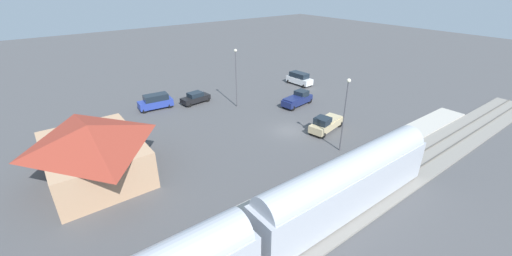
{
  "coord_description": "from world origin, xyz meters",
  "views": [
    {
      "loc": [
        -26.35,
        25.32,
        17.91
      ],
      "look_at": [
        1.57,
        4.21,
        1.0
      ],
      "focal_mm": 22.07,
      "sensor_mm": 36.0,
      "label": 1
    }
  ],
  "objects": [
    {
      "name": "light_pole_lot_center",
      "position": [
        11.03,
        0.7,
        5.39
      ],
      "size": [
        0.44,
        0.44,
        8.7
      ],
      "color": "#515156",
      "rests_on": "ground"
    },
    {
      "name": "suv_blue",
      "position": [
        17.58,
        10.82,
        1.15
      ],
      "size": [
        2.36,
        5.05,
        2.22
      ],
      "color": "#283D9E",
      "rests_on": "ground"
    },
    {
      "name": "railway_track",
      "position": [
        -14.0,
        0.0,
        0.09
      ],
      "size": [
        4.8,
        70.0,
        0.3
      ],
      "color": "gray",
      "rests_on": "ground"
    },
    {
      "name": "sedan_black",
      "position": [
        16.12,
        5.05,
        0.88
      ],
      "size": [
        2.35,
        4.68,
        1.74
      ],
      "color": "black",
      "rests_on": "ground"
    },
    {
      "name": "platform",
      "position": [
        -10.0,
        0.0,
        0.15
      ],
      "size": [
        3.2,
        46.0,
        0.3
      ],
      "color": "#B7B2A8",
      "rests_on": "ground"
    },
    {
      "name": "suv_white",
      "position": [
        13.13,
        -14.43,
        1.15
      ],
      "size": [
        5.03,
        2.67,
        2.22
      ],
      "color": "white",
      "rests_on": "ground"
    },
    {
      "name": "pedestrian_on_platform",
      "position": [
        -10.33,
        -3.58,
        1.28
      ],
      "size": [
        0.36,
        0.36,
        1.71
      ],
      "color": "#333338",
      "rests_on": "platform"
    },
    {
      "name": "station_building",
      "position": [
        4.0,
        22.0,
        2.86
      ],
      "size": [
        12.05,
        9.0,
        5.52
      ],
      "color": "tan",
      "rests_on": "ground"
    },
    {
      "name": "ground_plane",
      "position": [
        0.0,
        0.0,
        0.0
      ],
      "size": [
        200.0,
        200.0,
        0.0
      ],
      "primitive_type": "plane",
      "color": "#4C4C4F"
    },
    {
      "name": "light_pole_near_platform",
      "position": [
        -7.2,
        -1.14,
        5.26
      ],
      "size": [
        0.44,
        0.44,
        8.46
      ],
      "color": "#515156",
      "rests_on": "ground"
    },
    {
      "name": "pickup_tan",
      "position": [
        -2.78,
        -3.65,
        1.03
      ],
      "size": [
        3.0,
        5.68,
        2.14
      ],
      "color": "#C6B284",
      "rests_on": "ground"
    },
    {
      "name": "pickup_navy",
      "position": [
        5.82,
        -6.97,
        1.03
      ],
      "size": [
        2.77,
        5.64,
        2.14
      ],
      "color": "navy",
      "rests_on": "ground"
    }
  ]
}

